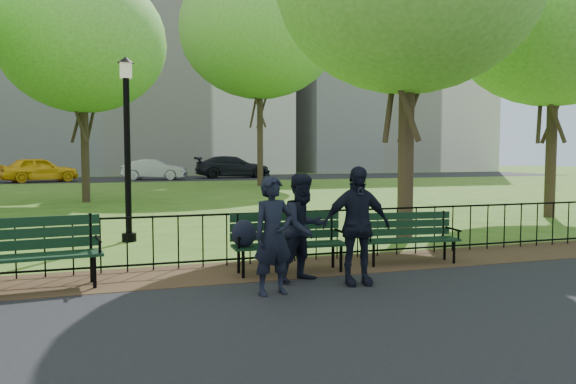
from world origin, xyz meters
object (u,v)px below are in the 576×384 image
object	(u,v)px
taxi	(39,169)
sedan_dark	(233,167)
park_bench_left_a	(28,246)
person_mid	(304,228)
park_bench_right_a	(408,232)
lamppost	(127,142)
park_bench_main	(272,235)
person_right	(356,226)
tree_mid_e	(555,18)
sedan_silver	(155,170)
tree_far_e	(260,30)
tree_far_c	(82,42)
person_left	(273,236)

from	to	relation	value
taxi	sedan_dark	distance (m)	13.43
park_bench_left_a	person_mid	bearing A→B (deg)	-16.70
park_bench_right_a	lamppost	size ratio (longest dim) A/B	0.44
park_bench_main	taxi	size ratio (longest dim) A/B	0.39
lamppost	sedan_dark	world-z (taller)	lamppost
park_bench_main	park_bench_right_a	bearing A→B (deg)	5.27
park_bench_main	person_right	size ratio (longest dim) A/B	1.10
tree_mid_e	taxi	size ratio (longest dim) A/B	1.76
sedan_silver	tree_far_e	bearing A→B (deg)	-131.83
tree_mid_e	tree_far_c	bearing A→B (deg)	143.66
person_mid	taxi	size ratio (longest dim) A/B	0.33
park_bench_right_a	tree_mid_e	size ratio (longest dim) A/B	0.21
person_right	lamppost	bearing A→B (deg)	126.27
park_bench_left_a	park_bench_main	bearing A→B (deg)	-7.46
park_bench_main	tree_far_e	bearing A→B (deg)	77.41
tree_mid_e	taxi	xyz separation A→B (m)	(-16.43, 26.40, -4.97)
taxi	sedan_silver	xyz separation A→B (m)	(7.38, 0.63, -0.09)
lamppost	taxi	size ratio (longest dim) A/B	0.82
person_mid	sedan_dark	world-z (taller)	sedan_dark
tree_mid_e	person_right	bearing A→B (deg)	-146.68
person_right	sedan_dark	world-z (taller)	person_right
park_bench_left_a	lamppost	world-z (taller)	lamppost
person_left	person_mid	size ratio (longest dim) A/B	0.99
park_bench_main	tree_far_e	xyz separation A→B (m)	(6.19, 22.98, 8.25)
tree_far_c	park_bench_right_a	bearing A→B (deg)	-68.96
taxi	person_right	bearing A→B (deg)	172.69
lamppost	tree_far_c	world-z (taller)	tree_far_c
tree_mid_e	person_right	world-z (taller)	tree_mid_e
park_bench_main	park_bench_left_a	xyz separation A→B (m)	(-3.49, 0.08, 0.00)
park_bench_left_a	park_bench_right_a	world-z (taller)	park_bench_left_a
person_left	sedan_dark	bearing A→B (deg)	67.27
sedan_dark	park_bench_left_a	bearing A→B (deg)	164.83
tree_mid_e	sedan_silver	bearing A→B (deg)	108.52
lamppost	taxi	world-z (taller)	lamppost
sedan_silver	park_bench_main	bearing A→B (deg)	-163.62
tree_mid_e	person_mid	size ratio (longest dim) A/B	5.25
tree_far_e	person_right	bearing A→B (deg)	-102.31
lamppost	tree_far_e	distance (m)	21.64
person_right	tree_far_c	bearing A→B (deg)	111.20
sedan_silver	sedan_dark	bearing A→B (deg)	-58.97
tree_mid_e	sedan_silver	size ratio (longest dim) A/B	1.91
park_bench_left_a	person_right	xyz separation A→B (m)	(4.44, -1.13, 0.24)
tree_far_c	person_mid	world-z (taller)	tree_far_c
tree_mid_e	park_bench_left_a	bearing A→B (deg)	-160.26
tree_far_c	park_bench_left_a	bearing A→B (deg)	-91.54
person_right	park_bench_right_a	bearing A→B (deg)	44.05
park_bench_main	park_bench_right_a	world-z (taller)	park_bench_main
lamppost	person_mid	distance (m)	5.41
tree_mid_e	person_right	xyz separation A→B (m)	(-9.11, -5.99, -4.93)
taxi	tree_far_e	bearing A→B (deg)	-143.67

